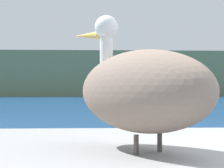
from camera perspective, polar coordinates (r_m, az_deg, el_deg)
The scene contains 2 objects.
hillside_backdrop at distance 65.01m, azimuth -1.15°, elevation 1.29°, with size 140.00×12.71×6.81m, color #6B7A51.
pelican at distance 2.47m, azimuth 4.14°, elevation -0.82°, with size 1.04×1.34×0.90m.
Camera 1 is at (-1.75, -2.28, 1.08)m, focal length 64.41 mm.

